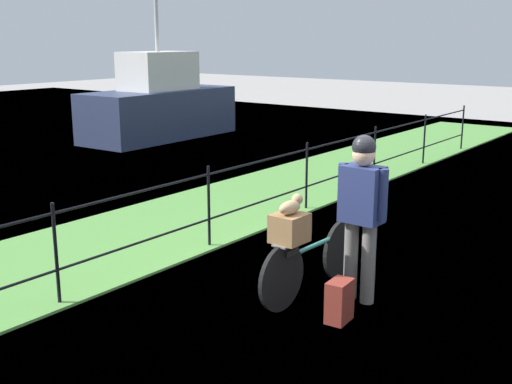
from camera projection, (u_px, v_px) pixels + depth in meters
The scene contains 9 objects.
ground_plane at pixel (367, 287), 6.75m from camera, with size 60.00×60.00×0.00m, color #9E9993.
grass_strip at pixel (151, 231), 8.67m from camera, with size 27.00×2.40×0.03m, color #569342.
iron_fence at pixel (209, 200), 7.90m from camera, with size 18.04×0.04×1.05m.
bicycle_main at pixel (312, 261), 6.49m from camera, with size 1.75×0.17×0.67m.
wooden_crate at pixel (290, 228), 6.08m from camera, with size 0.32×0.29×0.28m, color olive.
terrier_dog at pixel (291, 206), 6.05m from camera, with size 0.32×0.15×0.18m.
cyclist_person at pixel (362, 204), 6.19m from camera, with size 0.27×0.54×1.68m.
backpack_on_paving at pixel (339, 301), 5.90m from camera, with size 0.28×0.18×0.40m, color maroon.
moored_boat_near at pixel (159, 106), 16.64m from camera, with size 4.39×1.80×3.83m.
Camera 1 is at (-5.74, -2.88, 2.58)m, focal length 44.58 mm.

